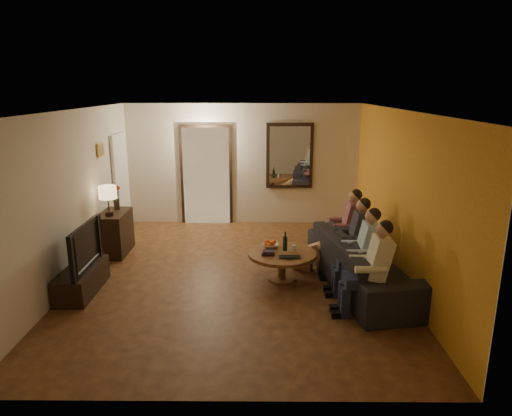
{
  "coord_description": "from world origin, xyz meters",
  "views": [
    {
      "loc": [
        0.35,
        -6.76,
        2.93
      ],
      "look_at": [
        0.3,
        0.3,
        1.05
      ],
      "focal_mm": 32.0,
      "sensor_mm": 36.0,
      "label": 1
    }
  ],
  "objects_px": {
    "person_b": "(363,256)",
    "dog": "(309,254)",
    "bowl": "(270,246)",
    "wine_bottle": "(285,241)",
    "person_a": "(373,272)",
    "dresser": "(115,233)",
    "sofa": "(364,262)",
    "tv": "(78,246)",
    "tv_stand": "(82,280)",
    "person_c": "(354,242)",
    "laptop": "(290,258)",
    "coffee_table": "(282,266)",
    "table_lamp": "(108,201)",
    "person_d": "(347,230)"
  },
  "relations": [
    {
      "from": "person_c",
      "to": "laptop",
      "type": "distance_m",
      "value": 1.09
    },
    {
      "from": "coffee_table",
      "to": "laptop",
      "type": "bearing_deg",
      "value": -70.35
    },
    {
      "from": "person_c",
      "to": "bowl",
      "type": "xyz_separation_m",
      "value": [
        -1.3,
        0.15,
        -0.12
      ]
    },
    {
      "from": "table_lamp",
      "to": "dog",
      "type": "height_order",
      "value": "table_lamp"
    },
    {
      "from": "tv",
      "to": "sofa",
      "type": "height_order",
      "value": "tv"
    },
    {
      "from": "sofa",
      "to": "wine_bottle",
      "type": "relative_size",
      "value": 8.43
    },
    {
      "from": "tv",
      "to": "wine_bottle",
      "type": "xyz_separation_m",
      "value": [
        3.01,
        0.57,
        -0.11
      ]
    },
    {
      "from": "tv_stand",
      "to": "person_a",
      "type": "bearing_deg",
      "value": -9.15
    },
    {
      "from": "dog",
      "to": "coffee_table",
      "type": "xyz_separation_m",
      "value": [
        -0.46,
        -0.41,
        -0.06
      ]
    },
    {
      "from": "laptop",
      "to": "tv_stand",
      "type": "bearing_deg",
      "value": -175.73
    },
    {
      "from": "tv_stand",
      "to": "laptop",
      "type": "distance_m",
      "value": 3.08
    },
    {
      "from": "bowl",
      "to": "laptop",
      "type": "distance_m",
      "value": 0.57
    },
    {
      "from": "person_a",
      "to": "coffee_table",
      "type": "height_order",
      "value": "person_a"
    },
    {
      "from": "bowl",
      "to": "person_a",
      "type": "bearing_deg",
      "value": -45.97
    },
    {
      "from": "tv_stand",
      "to": "person_c",
      "type": "relative_size",
      "value": 0.94
    },
    {
      "from": "tv",
      "to": "person_b",
      "type": "distance_m",
      "value": 4.08
    },
    {
      "from": "person_b",
      "to": "sofa",
      "type": "bearing_deg",
      "value": 71.57
    },
    {
      "from": "person_c",
      "to": "person_a",
      "type": "bearing_deg",
      "value": -90.0
    },
    {
      "from": "coffee_table",
      "to": "bowl",
      "type": "xyz_separation_m",
      "value": [
        -0.18,
        0.22,
        0.26
      ]
    },
    {
      "from": "person_b",
      "to": "dog",
      "type": "xyz_separation_m",
      "value": [
        -0.66,
        0.94,
        -0.32
      ]
    },
    {
      "from": "person_b",
      "to": "wine_bottle",
      "type": "bearing_deg",
      "value": 149.63
    },
    {
      "from": "tv",
      "to": "sofa",
      "type": "relative_size",
      "value": 0.44
    },
    {
      "from": "sofa",
      "to": "table_lamp",
      "type": "bearing_deg",
      "value": 64.34
    },
    {
      "from": "person_b",
      "to": "laptop",
      "type": "distance_m",
      "value": 1.06
    },
    {
      "from": "tv_stand",
      "to": "laptop",
      "type": "height_order",
      "value": "laptop"
    },
    {
      "from": "coffee_table",
      "to": "wine_bottle",
      "type": "xyz_separation_m",
      "value": [
        0.05,
        0.1,
        0.38
      ]
    },
    {
      "from": "bowl",
      "to": "tv_stand",
      "type": "bearing_deg",
      "value": -166.0
    },
    {
      "from": "sofa",
      "to": "person_d",
      "type": "height_order",
      "value": "person_d"
    },
    {
      "from": "tv",
      "to": "dog",
      "type": "relative_size",
      "value": 2.07
    },
    {
      "from": "laptop",
      "to": "person_c",
      "type": "bearing_deg",
      "value": 19.53
    },
    {
      "from": "tv",
      "to": "dog",
      "type": "distance_m",
      "value": 3.56
    },
    {
      "from": "dog",
      "to": "bowl",
      "type": "distance_m",
      "value": 0.7
    },
    {
      "from": "dresser",
      "to": "person_b",
      "type": "height_order",
      "value": "person_b"
    },
    {
      "from": "dog",
      "to": "table_lamp",
      "type": "bearing_deg",
      "value": -167.39
    },
    {
      "from": "table_lamp",
      "to": "dog",
      "type": "bearing_deg",
      "value": -9.01
    },
    {
      "from": "dresser",
      "to": "dog",
      "type": "height_order",
      "value": "dresser"
    },
    {
      "from": "laptop",
      "to": "dresser",
      "type": "bearing_deg",
      "value": 155.32
    },
    {
      "from": "sofa",
      "to": "person_a",
      "type": "bearing_deg",
      "value": 163.73
    },
    {
      "from": "person_d",
      "to": "table_lamp",
      "type": "bearing_deg",
      "value": 176.1
    },
    {
      "from": "person_c",
      "to": "table_lamp",
      "type": "bearing_deg",
      "value": 167.86
    },
    {
      "from": "sofa",
      "to": "person_b",
      "type": "relative_size",
      "value": 2.18
    },
    {
      "from": "dog",
      "to": "wine_bottle",
      "type": "bearing_deg",
      "value": -121.73
    },
    {
      "from": "coffee_table",
      "to": "wine_bottle",
      "type": "distance_m",
      "value": 0.4
    },
    {
      "from": "tv",
      "to": "person_a",
      "type": "height_order",
      "value": "person_a"
    },
    {
      "from": "person_a",
      "to": "wine_bottle",
      "type": "height_order",
      "value": "person_a"
    },
    {
      "from": "dresser",
      "to": "sofa",
      "type": "bearing_deg",
      "value": -18.49
    },
    {
      "from": "dresser",
      "to": "sofa",
      "type": "relative_size",
      "value": 0.33
    },
    {
      "from": "wine_bottle",
      "to": "person_a",
      "type": "bearing_deg",
      "value": -48.85
    },
    {
      "from": "person_d",
      "to": "coffee_table",
      "type": "height_order",
      "value": "person_d"
    },
    {
      "from": "dresser",
      "to": "wine_bottle",
      "type": "distance_m",
      "value": 3.2
    }
  ]
}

